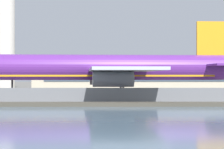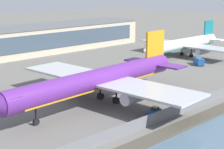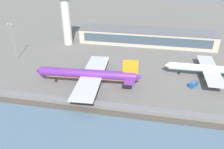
# 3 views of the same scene
# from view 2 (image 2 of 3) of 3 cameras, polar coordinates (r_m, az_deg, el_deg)

# --- Properties ---
(ground_plane) EXTENTS (500.00, 500.00, 0.00)m
(ground_plane) POSITION_cam_2_polar(r_m,az_deg,el_deg) (88.04, 2.53, -3.27)
(ground_plane) COLOR #66635E
(shoreline_seawall) EXTENTS (320.00, 3.00, 0.50)m
(shoreline_seawall) POSITION_cam_2_polar(r_m,az_deg,el_deg) (76.12, 13.88, -6.21)
(shoreline_seawall) COLOR #474238
(shoreline_seawall) RESTS_ON ground
(perimeter_fence) EXTENTS (280.00, 0.10, 2.33)m
(perimeter_fence) POSITION_cam_2_polar(r_m,az_deg,el_deg) (78.13, 11.13, -4.83)
(perimeter_fence) COLOR slate
(perimeter_fence) RESTS_ON ground
(cargo_jet_purple) EXTENTS (52.78, 45.77, 14.28)m
(cargo_jet_purple) POSITION_cam_2_polar(r_m,az_deg,el_deg) (80.83, -1.76, -0.79)
(cargo_jet_purple) COLOR #602889
(cargo_jet_purple) RESTS_ON ground
(passenger_jet_white_teal) EXTENTS (42.50, 36.31, 12.07)m
(passenger_jet_white_teal) POSITION_cam_2_polar(r_m,az_deg,el_deg) (136.62, 10.88, 4.55)
(passenger_jet_white_teal) COLOR white
(passenger_jet_white_teal) RESTS_ON ground
(baggage_tug) EXTENTS (3.42, 2.11, 1.80)m
(baggage_tug) POSITION_cam_2_polar(r_m,az_deg,el_deg) (75.10, 6.43, -5.71)
(baggage_tug) COLOR #19519E
(baggage_tug) RESTS_ON ground
(ops_van) EXTENTS (4.87, 5.38, 2.48)m
(ops_van) POSITION_cam_2_polar(r_m,az_deg,el_deg) (124.23, 13.11, 1.99)
(ops_van) COLOR #19519E
(ops_van) RESTS_ON ground
(terminal_building) EXTENTS (95.69, 18.67, 10.20)m
(terminal_building) POSITION_cam_2_polar(r_m,az_deg,el_deg) (145.29, -11.93, 5.23)
(terminal_building) COLOR #BCB299
(terminal_building) RESTS_ON ground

